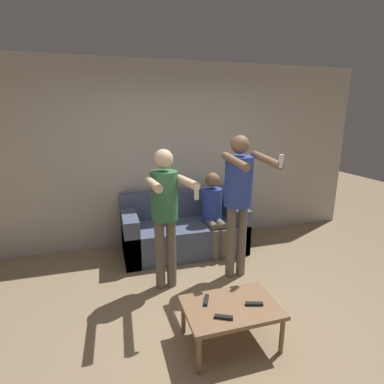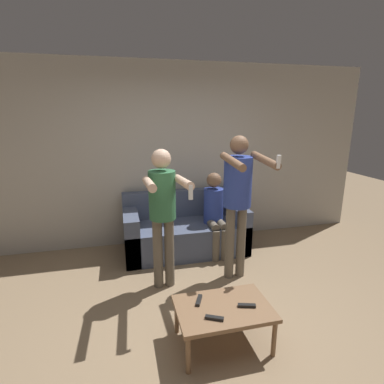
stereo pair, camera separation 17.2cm
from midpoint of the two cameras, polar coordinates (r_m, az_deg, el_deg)
The scene contains 10 objects.
ground_plane at distance 3.11m, azimuth 4.96°, elevation -24.64°, with size 14.00×14.00×0.00m, color #937A5B.
wall_back at distance 4.56m, azimuth -3.46°, elevation 6.92°, with size 6.40×0.06×2.70m.
couch at distance 4.43m, azimuth -0.30°, elevation -7.45°, with size 1.74×0.83×0.84m.
person_standing_left at distance 3.27m, azimuth -4.08°, elevation -2.45°, with size 0.42×0.80×1.61m.
person_standing_right at distance 3.50m, azimuth 10.16°, elevation 0.14°, with size 0.44×0.73×1.73m.
person_seated at distance 4.25m, azimuth 5.54°, elevation -3.52°, with size 0.28×0.52×1.17m.
coffee_table at distance 2.78m, azimuth 7.90°, elevation -21.51°, with size 0.81×0.54×0.37m.
remote_near at distance 2.61m, azimuth 6.34°, elevation -22.77°, with size 0.15×0.10×0.02m.
remote_mid at distance 2.78m, azimuth 12.27°, elevation -20.40°, with size 0.15×0.08×0.02m.
remote_far at distance 2.79m, azimuth 3.21°, elevation -19.93°, with size 0.10×0.15×0.02m.
Camera 2 is at (-0.72, -2.29, 1.97)m, focal length 28.00 mm.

